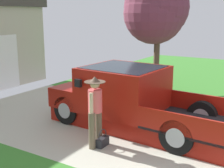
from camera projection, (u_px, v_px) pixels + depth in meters
The scene contains 4 objects.
pickup_truck at pixel (130, 100), 8.16m from camera, with size 2.26×5.43×1.65m.
person_with_hat at pixel (95, 107), 6.86m from camera, with size 0.51×0.48×1.67m.
handbag at pixel (103, 141), 7.00m from camera, with size 0.35×0.16×0.42m.
front_yard_tree at pixel (155, 10), 11.50m from camera, with size 2.56×2.52×4.57m.
Camera 1 is at (-6.91, -0.01, 3.01)m, focal length 47.92 mm.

